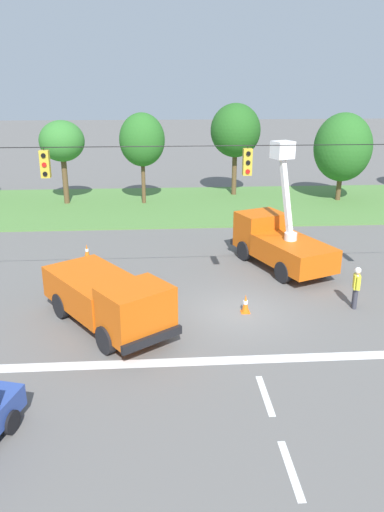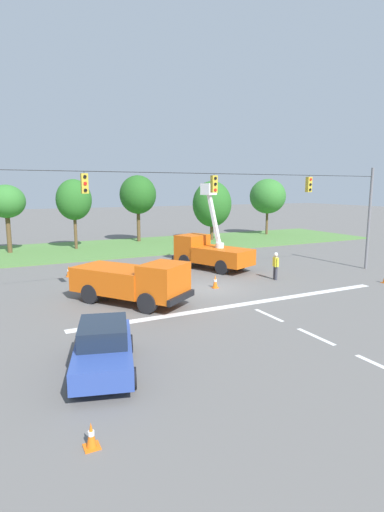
{
  "view_description": "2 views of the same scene",
  "coord_description": "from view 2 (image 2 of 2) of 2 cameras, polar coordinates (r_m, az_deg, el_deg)",
  "views": [
    {
      "loc": [
        -3.02,
        -17.93,
        8.86
      ],
      "look_at": [
        -1.67,
        1.97,
        1.75
      ],
      "focal_mm": 35.0,
      "sensor_mm": 36.0,
      "label": 1
    },
    {
      "loc": [
        -11.13,
        -19.79,
        5.81
      ],
      "look_at": [
        0.68,
        3.69,
        1.31
      ],
      "focal_mm": 28.0,
      "sensor_mm": 36.0,
      "label": 2
    }
  ],
  "objects": [
    {
      "name": "traffic_cone_mid_left",
      "position": [
        23.5,
        3.34,
        -3.65
      ],
      "size": [
        0.36,
        0.36,
        0.78
      ],
      "color": "orange",
      "rests_on": "ground"
    },
    {
      "name": "tree_east",
      "position": [
        43.29,
        -7.74,
        8.65
      ],
      "size": [
        3.84,
        4.16,
        7.13
      ],
      "color": "brown",
      "rests_on": "ground"
    },
    {
      "name": "ground_plane",
      "position": [
        23.44,
        2.59,
        -4.65
      ],
      "size": [
        200.0,
        200.0,
        0.0
      ],
      "primitive_type": "plane",
      "color": "#605E5B"
    },
    {
      "name": "tree_far_east",
      "position": [
        44.25,
        2.87,
        7.42
      ],
      "size": [
        4.22,
        4.42,
        6.56
      ],
      "color": "brown",
      "rests_on": "ground"
    },
    {
      "name": "road_worker",
      "position": [
        25.99,
        11.86,
        -1.17
      ],
      "size": [
        0.32,
        0.64,
        1.77
      ],
      "color": "#383842",
      "rests_on": "ground"
    },
    {
      "name": "utility_truck_support_near",
      "position": [
        20.48,
        -8.51,
        -3.49
      ],
      "size": [
        5.47,
        6.38,
        2.21
      ],
      "color": "#D6560F",
      "rests_on": "ground"
    },
    {
      "name": "traffic_cone_foreground_right",
      "position": [
        27.63,
        -17.21,
        -2.08
      ],
      "size": [
        0.36,
        0.36,
        0.75
      ],
      "color": "orange",
      "rests_on": "ground"
    },
    {
      "name": "tree_west",
      "position": [
        38.82,
        -25.0,
        7.01
      ],
      "size": [
        3.22,
        3.14,
        6.1
      ],
      "color": "brown",
      "rests_on": "ground"
    },
    {
      "name": "traffic_cone_foreground_left",
      "position": [
        10.13,
        -14.2,
        -23.61
      ],
      "size": [
        0.36,
        0.36,
        0.62
      ],
      "color": "orange",
      "rests_on": "ground"
    },
    {
      "name": "sedan_blue",
      "position": [
        13.38,
        -12.52,
        -12.57
      ],
      "size": [
        2.88,
        4.62,
        1.56
      ],
      "color": "#2D4799",
      "rests_on": "ground"
    },
    {
      "name": "signal_gantry",
      "position": [
        22.77,
        2.77,
        6.23
      ],
      "size": [
        26.2,
        0.33,
        7.2
      ],
      "color": "slate",
      "rests_on": "ground"
    },
    {
      "name": "utility_truck_bucket_lift",
      "position": [
        28.94,
        2.56,
        0.79
      ],
      "size": [
        4.4,
        6.35,
        6.12
      ],
      "color": "#D6560F",
      "rests_on": "ground"
    },
    {
      "name": "lane_markings",
      "position": [
        19.36,
        9.97,
        -7.89
      ],
      "size": [
        17.6,
        15.25,
        0.01
      ],
      "color": "silver",
      "rests_on": "ground"
    },
    {
      "name": "grass_verge",
      "position": [
        39.82,
        -10.17,
        1.24
      ],
      "size": [
        56.0,
        12.0,
        0.1
      ],
      "primitive_type": "cube",
      "color": "#517F3D",
      "rests_on": "ground"
    },
    {
      "name": "tree_east_end",
      "position": [
        50.39,
        10.76,
        8.37
      ],
      "size": [
        4.28,
        4.59,
        6.9
      ],
      "color": "brown",
      "rests_on": "ground"
    },
    {
      "name": "tree_centre",
      "position": [
        39.12,
        -16.51,
        7.69
      ],
      "size": [
        3.27,
        3.03,
        6.62
      ],
      "color": "brown",
      "rests_on": "ground"
    }
  ]
}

